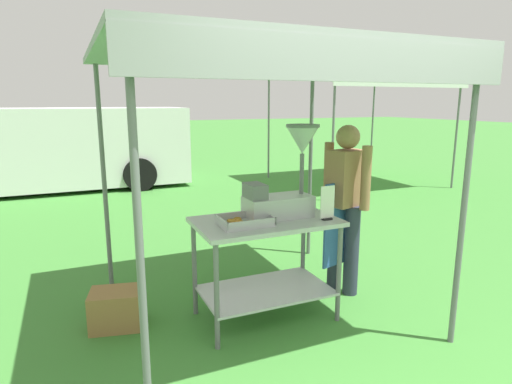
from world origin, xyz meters
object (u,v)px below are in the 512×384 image
at_px(vendor, 345,201).
at_px(supply_crate, 117,309).
at_px(stall_canopy, 261,62).
at_px(donut_cart, 266,247).
at_px(donut_fryer, 285,182).
at_px(van_white, 44,148).
at_px(donut_tray, 244,222).
at_px(menu_sign, 327,205).
at_px(neighbour_tent, 360,79).

height_order(vendor, supply_crate, vendor).
bearing_deg(stall_canopy, donut_cart, -90.00).
bearing_deg(supply_crate, donut_fryer, -12.59).
relative_size(donut_cart, van_white, 0.20).
bearing_deg(supply_crate, donut_cart, -16.15).
distance_m(donut_cart, supply_crate, 1.32).
height_order(donut_cart, donut_tray, donut_tray).
height_order(menu_sign, vendor, vendor).
relative_size(donut_tray, vendor, 0.25).
xyz_separation_m(supply_crate, neighbour_tent, (5.71, 4.51, 2.14)).
bearing_deg(donut_tray, stall_canopy, 36.88).
bearing_deg(van_white, supply_crate, -83.74).
height_order(stall_canopy, menu_sign, stall_canopy).
bearing_deg(donut_cart, stall_canopy, 90.00).
bearing_deg(van_white, donut_tray, -76.43).
bearing_deg(menu_sign, neighbour_tent, 51.21).
height_order(stall_canopy, donut_tray, stall_canopy).
bearing_deg(van_white, donut_fryer, -72.99).
bearing_deg(donut_cart, neighbour_tent, 47.02).
relative_size(stall_canopy, supply_crate, 5.33).
xyz_separation_m(donut_cart, van_white, (-1.90, 6.88, 0.25)).
relative_size(donut_cart, neighbour_tent, 0.36).
distance_m(donut_tray, van_white, 7.15).
distance_m(stall_canopy, van_white, 7.15).
height_order(menu_sign, neighbour_tent, neighbour_tent).
relative_size(menu_sign, vendor, 0.18).
distance_m(donut_tray, vendor, 1.16).
height_order(menu_sign, supply_crate, menu_sign).
height_order(vendor, neighbour_tent, neighbour_tent).
bearing_deg(vendor, donut_fryer, -167.96).
bearing_deg(stall_canopy, neighbour_tent, 46.43).
height_order(donut_cart, vendor, vendor).
bearing_deg(van_white, neighbour_tent, -17.50).
bearing_deg(donut_tray, supply_crate, 156.73).
distance_m(stall_canopy, menu_sign, 1.25).
xyz_separation_m(donut_tray, vendor, (1.13, 0.26, 0.02)).
distance_m(donut_tray, donut_fryer, 0.51).
xyz_separation_m(stall_canopy, vendor, (0.91, 0.09, -1.21)).
distance_m(donut_fryer, supply_crate, 1.73).
bearing_deg(vendor, supply_crate, 175.79).
xyz_separation_m(donut_cart, donut_fryer, (0.19, 0.04, 0.53)).
height_order(stall_canopy, neighbour_tent, neighbour_tent).
distance_m(donut_fryer, van_white, 7.16).
height_order(donut_fryer, menu_sign, donut_fryer).
xyz_separation_m(stall_canopy, van_white, (-1.90, 6.78, -1.24)).
bearing_deg(menu_sign, stall_canopy, 146.61).
relative_size(donut_fryer, menu_sign, 2.71).
xyz_separation_m(vendor, supply_crate, (-2.09, 0.15, -0.75)).
bearing_deg(neighbour_tent, menu_sign, -128.79).
relative_size(vendor, supply_crate, 3.44).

